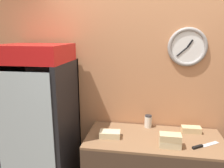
# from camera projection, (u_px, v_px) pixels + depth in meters

# --- Properties ---
(wall_back) EXTENTS (5.20, 0.10, 2.70)m
(wall_back) POSITION_uv_depth(u_px,v_px,m) (155.00, 88.00, 2.52)
(wall_back) COLOR tan
(wall_back) RESTS_ON ground_plane
(beverage_cooler) EXTENTS (0.70, 0.67, 1.86)m
(beverage_cooler) POSITION_uv_depth(u_px,v_px,m) (43.00, 120.00, 2.47)
(beverage_cooler) COLOR black
(beverage_cooler) RESTS_ON ground_plane
(sandwich_stack_bottom) EXTENTS (0.20, 0.12, 0.07)m
(sandwich_stack_bottom) POSITION_uv_depth(u_px,v_px,m) (170.00, 144.00, 2.08)
(sandwich_stack_bottom) COLOR beige
(sandwich_stack_bottom) RESTS_ON prep_counter
(sandwich_stack_middle) EXTENTS (0.20, 0.12, 0.07)m
(sandwich_stack_middle) POSITION_uv_depth(u_px,v_px,m) (170.00, 137.00, 2.07)
(sandwich_stack_middle) COLOR tan
(sandwich_stack_middle) RESTS_ON sandwich_stack_bottom
(sandwich_flat_left) EXTENTS (0.22, 0.14, 0.06)m
(sandwich_flat_left) POSITION_uv_depth(u_px,v_px,m) (110.00, 134.00, 2.28)
(sandwich_flat_left) COLOR beige
(sandwich_flat_left) RESTS_ON prep_counter
(sandwich_flat_right) EXTENTS (0.21, 0.11, 0.06)m
(sandwich_flat_right) POSITION_uv_depth(u_px,v_px,m) (191.00, 130.00, 2.38)
(sandwich_flat_right) COLOR tan
(sandwich_flat_right) RESTS_ON prep_counter
(chefs_knife) EXTENTS (0.29, 0.21, 0.02)m
(chefs_knife) POSITION_uv_depth(u_px,v_px,m) (202.00, 146.00, 2.09)
(chefs_knife) COLOR silver
(chefs_knife) RESTS_ON prep_counter
(condiment_jar) EXTENTS (0.08, 0.08, 0.14)m
(condiment_jar) POSITION_uv_depth(u_px,v_px,m) (148.00, 121.00, 2.51)
(condiment_jar) COLOR silver
(condiment_jar) RESTS_ON prep_counter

